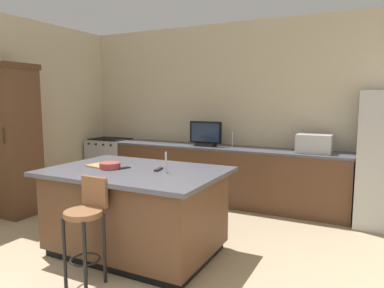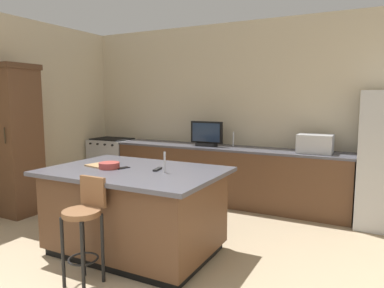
{
  "view_description": "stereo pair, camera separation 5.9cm",
  "coord_description": "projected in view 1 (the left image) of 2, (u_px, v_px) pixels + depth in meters",
  "views": [
    {
      "loc": [
        1.98,
        -1.17,
        1.69
      ],
      "look_at": [
        -0.08,
        2.95,
        1.1
      ],
      "focal_mm": 32.94,
      "sensor_mm": 36.0,
      "label": 1
    },
    {
      "loc": [
        2.03,
        -1.14,
        1.69
      ],
      "look_at": [
        -0.08,
        2.95,
        1.1
      ],
      "focal_mm": 32.94,
      "sensor_mm": 36.0,
      "label": 2
    }
  ],
  "objects": [
    {
      "name": "kitchen_island",
      "position": [
        136.0,
        210.0,
        3.87
      ],
      "size": [
        1.89,
        1.29,
        0.94
      ],
      "color": "black",
      "rests_on": "ground_plane"
    },
    {
      "name": "wall_back",
      "position": [
        237.0,
        112.0,
        5.92
      ],
      "size": [
        6.22,
        0.12,
        2.94
      ],
      "primitive_type": "cube",
      "color": "beige",
      "rests_on": "ground_plane"
    },
    {
      "name": "counter_back",
      "position": [
        224.0,
        175.0,
        5.74
      ],
      "size": [
        3.86,
        0.62,
        0.93
      ],
      "color": "brown",
      "rests_on": "ground_plane"
    },
    {
      "name": "cell_phone",
      "position": [
        124.0,
        168.0,
        3.87
      ],
      "size": [
        0.11,
        0.16,
        0.01
      ],
      "primitive_type": "cube",
      "rotation": [
        0.0,
        0.0,
        -0.27
      ],
      "color": "black",
      "rests_on": "kitchen_island"
    },
    {
      "name": "bar_stool_center",
      "position": [
        86.0,
        222.0,
        3.18
      ],
      "size": [
        0.34,
        0.34,
        0.98
      ],
      "rotation": [
        0.0,
        0.0,
        -0.02
      ],
      "color": "brown",
      "rests_on": "ground_plane"
    },
    {
      "name": "range_oven",
      "position": [
        111.0,
        163.0,
        6.78
      ],
      "size": [
        0.79,
        0.63,
        0.95
      ],
      "color": "#B7BABF",
      "rests_on": "ground_plane"
    },
    {
      "name": "fruit_bowl",
      "position": [
        110.0,
        166.0,
        3.85
      ],
      "size": [
        0.23,
        0.23,
        0.07
      ],
      "primitive_type": "cylinder",
      "color": "#993833",
      "rests_on": "kitchen_island"
    },
    {
      "name": "sink_faucet_back",
      "position": [
        232.0,
        139.0,
        5.72
      ],
      "size": [
        0.02,
        0.02,
        0.24
      ],
      "primitive_type": "cylinder",
      "color": "#B2B2B7",
      "rests_on": "counter_back"
    },
    {
      "name": "tv_remote",
      "position": [
        158.0,
        169.0,
        3.77
      ],
      "size": [
        0.08,
        0.18,
        0.02
      ],
      "primitive_type": "cube",
      "rotation": [
        0.0,
        0.0,
        0.19
      ],
      "color": "black",
      "rests_on": "kitchen_island"
    },
    {
      "name": "microwave",
      "position": [
        314.0,
        144.0,
        5.06
      ],
      "size": [
        0.48,
        0.36,
        0.27
      ],
      "primitive_type": "cube",
      "color": "#B7BABF",
      "rests_on": "counter_back"
    },
    {
      "name": "sink_faucet_island",
      "position": [
        166.0,
        162.0,
        3.62
      ],
      "size": [
        0.02,
        0.02,
        0.22
      ],
      "primitive_type": "cylinder",
      "color": "#B2B2B7",
      "rests_on": "kitchen_island"
    },
    {
      "name": "wall_left",
      "position": [
        1.0,
        114.0,
        5.23
      ],
      "size": [
        0.12,
        4.89,
        2.94
      ],
      "primitive_type": "cube",
      "color": "beige",
      "rests_on": "ground_plane"
    },
    {
      "name": "cabinet_tower",
      "position": [
        14.0,
        138.0,
        5.08
      ],
      "size": [
        0.59,
        0.58,
        2.19
      ],
      "color": "brown",
      "rests_on": "ground_plane"
    },
    {
      "name": "cutting_board",
      "position": [
        101.0,
        166.0,
        3.97
      ],
      "size": [
        0.35,
        0.27,
        0.02
      ],
      "primitive_type": "cube",
      "rotation": [
        0.0,
        0.0,
        -0.2
      ],
      "color": "#A87F51",
      "rests_on": "kitchen_island"
    },
    {
      "name": "tv_monitor",
      "position": [
        206.0,
        135.0,
        5.76
      ],
      "size": [
        0.55,
        0.16,
        0.41
      ],
      "color": "black",
      "rests_on": "counter_back"
    }
  ]
}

